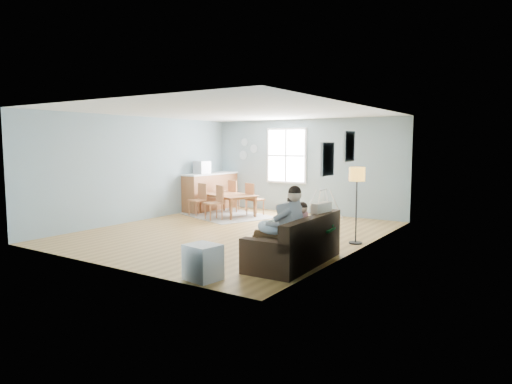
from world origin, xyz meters
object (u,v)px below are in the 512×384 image
Objects in this scene: father at (282,224)px; counter at (210,191)px; toddler at (298,221)px; storage_cube at (202,262)px; sofa at (297,247)px; floor_lamp at (357,181)px; chair_ne at (253,197)px; baby_swing at (323,207)px; monitor at (202,167)px; chair_sw at (200,198)px; dining_table at (226,205)px; chair_nw at (235,194)px; chair_se at (216,200)px.

counter is at bearing 138.88° from father.
storage_cube is (-0.65, -1.73, -0.43)m from toddler.
floor_lamp is (0.25, 2.03, 0.98)m from sofa.
chair_ne reaches higher than baby_swing.
chair_sw is at bearing -54.94° from monitor.
chair_ne is at bearing -8.14° from counter.
counter is (-1.10, 0.65, 0.26)m from dining_table.
chair_sw is at bearing -111.02° from chair_nw.
father is at bearing -73.05° from baby_swing.
chair_nw is 1.15× the size of baby_swing.
chair_sw is at bearing 130.76° from storage_cube.
chair_nw is at bearing 132.97° from father.
chair_se is at bearing 126.14° from storage_cube.
father reaches higher than chair_se.
chair_ne is (-3.74, 1.88, -0.75)m from floor_lamp.
monitor is at bearing -175.54° from chair_ne.
floor_lamp is at bearing -17.69° from monitor.
floor_lamp is 4.28m from chair_se.
toddler is 0.90× the size of chair_ne.
baby_swing is at bearing 30.20° from chair_se.
chair_sw is 1.10× the size of baby_swing.
floor_lamp is 0.89× the size of dining_table.
floor_lamp is 5.10m from chair_nw.
storage_cube is (-0.62, -1.25, -0.45)m from father.
counter is at bearing -176.55° from chair_nw.
chair_nw is at bearing 25.63° from monitor.
dining_table is at bearing 139.58° from sofa.
chair_ne is (1.24, 0.81, 0.01)m from chair_sw.
sofa is at bearing -66.07° from toddler.
chair_se is at bearing -110.00° from chair_ne.
sofa is 2.50× the size of toddler.
toddler is 4.26m from baby_swing.
chair_nw is at bearing 125.54° from dining_table.
sofa is at bearing -33.15° from chair_sw.
floor_lamp is 2.91m from baby_swing.
floor_lamp is at bearing -21.25° from counter.
monitor is (-1.31, 0.99, 0.79)m from chair_se.
monitor is at bearing -154.37° from chair_nw.
father is 1.43× the size of chair_nw.
chair_nw is at bearing 3.45° from counter.
counter is (-5.09, 4.45, -0.14)m from father.
chair_ne is at bearing 153.36° from floor_lamp.
father reaches higher than toddler.
floor_lamp is at bearing 74.61° from storage_cube.
monitor reaches higher than counter.
baby_swing is at bearing -0.31° from chair_nw.
floor_lamp is (0.33, 1.85, 0.58)m from toddler.
chair_nw reaches higher than chair_se.
floor_lamp is 1.63× the size of chair_nw.
chair_ne is (-2.75, 5.45, 0.25)m from storage_cube.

